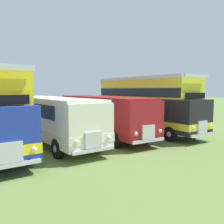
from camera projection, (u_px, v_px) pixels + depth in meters
The scene contains 3 objects.
bus_sixth_in_row at pixel (51, 116), 16.24m from camera, with size 2.79×11.06×2.99m.
bus_seventh_in_row at pixel (103, 113), 18.30m from camera, with size 2.80×10.42×2.99m.
bus_eighth_in_row at pixel (145, 104), 20.16m from camera, with size 2.74×10.72×4.52m.
Camera 1 is at (0.31, -15.33, 3.51)m, focal length 39.50 mm.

